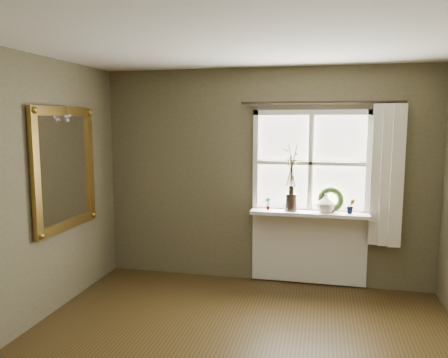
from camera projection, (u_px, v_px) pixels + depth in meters
name	position (u px, v px, depth m)	size (l,w,h in m)	color
ceiling	(222.00, 27.00, 2.95)	(4.50, 4.50, 0.00)	silver
wall_back	(265.00, 176.00, 5.34)	(4.00, 0.10, 2.60)	brown
window_frame	(311.00, 163.00, 5.13)	(1.36, 0.06, 1.24)	white
window_sill	(309.00, 213.00, 5.10)	(1.36, 0.26, 0.04)	white
window_apron	(308.00, 247.00, 5.26)	(1.36, 0.04, 0.88)	white
dark_jug	(291.00, 202.00, 5.13)	(0.14, 0.14, 0.20)	black
cream_vase	(326.00, 203.00, 5.04)	(0.21, 0.21, 0.22)	beige
wreath	(331.00, 202.00, 5.07)	(0.30, 0.30, 0.07)	#2E441E
potted_plant_left	(268.00, 204.00, 5.19)	(0.08, 0.05, 0.15)	#2E441E
potted_plant_right	(351.00, 206.00, 4.98)	(0.09, 0.08, 0.17)	#2E441E
curtain	(387.00, 176.00, 4.86)	(0.36, 0.12, 1.59)	beige
curtain_rod	(321.00, 102.00, 4.96)	(0.03, 0.03, 1.84)	black
gilt_mirror	(65.00, 168.00, 4.60)	(0.10, 1.09, 1.29)	white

